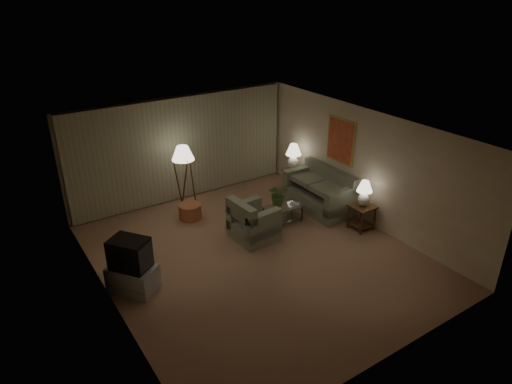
{
  "coord_description": "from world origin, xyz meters",
  "views": [
    {
      "loc": [
        -4.49,
        -6.79,
        5.31
      ],
      "look_at": [
        0.4,
        0.6,
        1.14
      ],
      "focal_mm": 32.0,
      "sensor_mm": 36.0,
      "label": 1
    }
  ],
  "objects_px": {
    "table_lamp_far": "(293,155)",
    "coffee_table": "(283,212)",
    "side_table_near": "(362,213)",
    "table_lamp_near": "(364,191)",
    "ottoman": "(190,211)",
    "sofa": "(318,194)",
    "tv_cabinet": "(133,278)",
    "armchair": "(254,223)",
    "crt_tv": "(130,254)",
    "floor_lamp": "(184,177)",
    "vase": "(278,206)",
    "side_table_far": "(293,176)"
  },
  "relations": [
    {
      "from": "table_lamp_far",
      "to": "vase",
      "type": "distance_m",
      "value": 2.08
    },
    {
      "from": "side_table_near",
      "to": "table_lamp_near",
      "type": "distance_m",
      "value": 0.56
    },
    {
      "from": "table_lamp_far",
      "to": "ottoman",
      "type": "xyz_separation_m",
      "value": [
        -3.07,
        0.06,
        -0.85
      ]
    },
    {
      "from": "coffee_table",
      "to": "armchair",
      "type": "bearing_deg",
      "value": -166.74
    },
    {
      "from": "sofa",
      "to": "vase",
      "type": "relative_size",
      "value": 13.51
    },
    {
      "from": "floor_lamp",
      "to": "side_table_far",
      "type": "bearing_deg",
      "value": -10.33
    },
    {
      "from": "armchair",
      "to": "side_table_near",
      "type": "bearing_deg",
      "value": -117.65
    },
    {
      "from": "table_lamp_near",
      "to": "table_lamp_far",
      "type": "height_order",
      "value": "table_lamp_far"
    },
    {
      "from": "ottoman",
      "to": "side_table_near",
      "type": "bearing_deg",
      "value": -40.89
    },
    {
      "from": "table_lamp_far",
      "to": "ottoman",
      "type": "height_order",
      "value": "table_lamp_far"
    },
    {
      "from": "table_lamp_far",
      "to": "vase",
      "type": "xyz_separation_m",
      "value": [
        -1.48,
        -1.35,
        -0.54
      ]
    },
    {
      "from": "tv_cabinet",
      "to": "crt_tv",
      "type": "xyz_separation_m",
      "value": [
        0.0,
        0.0,
        0.54
      ]
    },
    {
      "from": "table_lamp_near",
      "to": "tv_cabinet",
      "type": "relative_size",
      "value": 0.61
    },
    {
      "from": "side_table_near",
      "to": "tv_cabinet",
      "type": "xyz_separation_m",
      "value": [
        -5.2,
        0.69,
        -0.16
      ]
    },
    {
      "from": "vase",
      "to": "ottoman",
      "type": "bearing_deg",
      "value": 138.48
    },
    {
      "from": "side_table_near",
      "to": "table_lamp_far",
      "type": "distance_m",
      "value": 2.67
    },
    {
      "from": "armchair",
      "to": "side_table_far",
      "type": "height_order",
      "value": "armchair"
    },
    {
      "from": "side_table_near",
      "to": "table_lamp_near",
      "type": "xyz_separation_m",
      "value": [
        -0.0,
        0.0,
        0.56
      ]
    },
    {
      "from": "floor_lamp",
      "to": "armchair",
      "type": "bearing_deg",
      "value": -73.04
    },
    {
      "from": "side_table_near",
      "to": "floor_lamp",
      "type": "height_order",
      "value": "floor_lamp"
    },
    {
      "from": "side_table_far",
      "to": "table_lamp_near",
      "type": "bearing_deg",
      "value": -90.0
    },
    {
      "from": "side_table_far",
      "to": "side_table_near",
      "type": "bearing_deg",
      "value": -90.0
    },
    {
      "from": "sofa",
      "to": "side_table_far",
      "type": "distance_m",
      "value": 1.26
    },
    {
      "from": "sofa",
      "to": "floor_lamp",
      "type": "distance_m",
      "value": 3.35
    },
    {
      "from": "side_table_near",
      "to": "ottoman",
      "type": "height_order",
      "value": "side_table_near"
    },
    {
      "from": "table_lamp_far",
      "to": "crt_tv",
      "type": "bearing_deg",
      "value": -159.86
    },
    {
      "from": "crt_tv",
      "to": "vase",
      "type": "height_order",
      "value": "crt_tv"
    },
    {
      "from": "side_table_near",
      "to": "table_lamp_near",
      "type": "bearing_deg",
      "value": 172.87
    },
    {
      "from": "crt_tv",
      "to": "ottoman",
      "type": "xyz_separation_m",
      "value": [
        2.13,
        1.97,
        -0.61
      ]
    },
    {
      "from": "floor_lamp",
      "to": "vase",
      "type": "bearing_deg",
      "value": -52.12
    },
    {
      "from": "armchair",
      "to": "side_table_near",
      "type": "relative_size",
      "value": 1.71
    },
    {
      "from": "table_lamp_near",
      "to": "vase",
      "type": "bearing_deg",
      "value": 139.81
    },
    {
      "from": "sofa",
      "to": "side_table_near",
      "type": "distance_m",
      "value": 1.36
    },
    {
      "from": "tv_cabinet",
      "to": "ottoman",
      "type": "relative_size",
      "value": 1.85
    },
    {
      "from": "table_lamp_near",
      "to": "side_table_near",
      "type": "bearing_deg",
      "value": -7.13
    },
    {
      "from": "table_lamp_far",
      "to": "coffee_table",
      "type": "height_order",
      "value": "table_lamp_far"
    },
    {
      "from": "tv_cabinet",
      "to": "crt_tv",
      "type": "distance_m",
      "value": 0.54
    },
    {
      "from": "sofa",
      "to": "tv_cabinet",
      "type": "xyz_separation_m",
      "value": [
        -5.05,
        -0.66,
        -0.16
      ]
    },
    {
      "from": "armchair",
      "to": "side_table_far",
      "type": "bearing_deg",
      "value": -59.29
    },
    {
      "from": "sofa",
      "to": "tv_cabinet",
      "type": "bearing_deg",
      "value": -81.97
    },
    {
      "from": "table_lamp_far",
      "to": "floor_lamp",
      "type": "distance_m",
      "value": 3.0
    },
    {
      "from": "sofa",
      "to": "crt_tv",
      "type": "bearing_deg",
      "value": -81.97
    },
    {
      "from": "ottoman",
      "to": "vase",
      "type": "bearing_deg",
      "value": -41.52
    },
    {
      "from": "side_table_near",
      "to": "table_lamp_near",
      "type": "height_order",
      "value": "table_lamp_near"
    },
    {
      "from": "crt_tv",
      "to": "ottoman",
      "type": "height_order",
      "value": "crt_tv"
    },
    {
      "from": "coffee_table",
      "to": "ottoman",
      "type": "distance_m",
      "value": 2.24
    },
    {
      "from": "table_lamp_near",
      "to": "coffee_table",
      "type": "distance_m",
      "value": 1.95
    },
    {
      "from": "table_lamp_near",
      "to": "vase",
      "type": "height_order",
      "value": "table_lamp_near"
    },
    {
      "from": "side_table_far",
      "to": "table_lamp_near",
      "type": "relative_size",
      "value": 0.97
    },
    {
      "from": "side_table_near",
      "to": "ottoman",
      "type": "relative_size",
      "value": 1.1
    }
  ]
}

